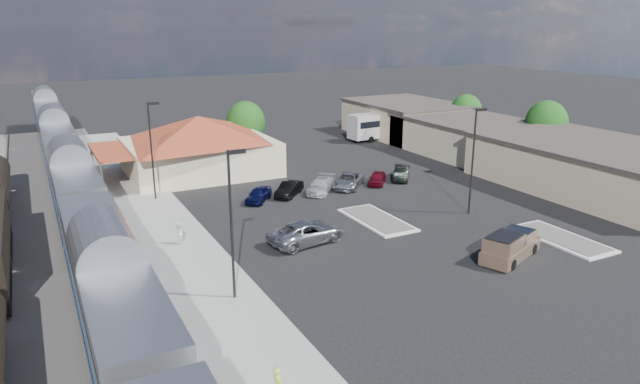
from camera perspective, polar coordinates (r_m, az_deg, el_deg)
name	(u,v)px	position (r m, az deg, el deg)	size (l,w,h in m)	color
ground	(347,237)	(43.58, 2.67, -4.47)	(280.00, 280.00, 0.00)	black
railbed	(38,248)	(45.93, -26.35, -5.06)	(16.00, 100.00, 0.12)	#4C4944
platform	(170,236)	(44.83, -14.76, -4.29)	(5.50, 92.00, 0.18)	gray
passenger_train	(73,191)	(49.16, -23.45, 0.12)	(3.00, 104.00, 5.55)	silver
station_depot	(199,145)	(62.55, -12.04, 4.67)	(18.35, 12.24, 6.20)	beige
buildings_east	(493,141)	(70.49, 16.88, 4.92)	(14.40, 51.40, 4.80)	#C6B28C
traffic_island_south	(377,220)	(47.12, 5.69, -2.76)	(3.30, 7.50, 0.21)	silver
traffic_island_north	(562,239)	(46.52, 23.02, -4.31)	(3.30, 7.50, 0.21)	silver
lamp_plat_s	(232,214)	(32.39, -8.75, -2.16)	(1.08, 0.25, 9.00)	black
lamp_plat_n	(152,143)	(53.09, -16.45, 4.70)	(1.08, 0.25, 9.00)	black
lamp_lot	(474,152)	(49.00, 15.16, 3.86)	(1.08, 0.25, 9.00)	black
tree_east_b	(546,123)	(72.92, 21.68, 6.39)	(4.94, 4.94, 6.96)	#382314
tree_east_c	(466,112)	(82.74, 14.39, 7.80)	(4.41, 4.41, 6.21)	#382314
tree_depot	(246,122)	(70.24, -7.44, 6.91)	(4.71, 4.71, 6.63)	#382314
pickup_truck	(511,246)	(41.51, 18.55, -5.10)	(5.94, 3.96, 1.93)	#95775C
suv	(307,232)	(42.05, -1.31, -4.05)	(2.76, 5.98, 1.66)	#A0A3A8
coach_bus	(386,123)	(80.72, 6.64, 6.82)	(11.72, 3.37, 3.71)	white
person_b	(178,234)	(42.55, -13.99, -4.06)	(0.80, 0.62, 1.64)	white
parked_car_a	(258,194)	(52.06, -6.18, -0.24)	(1.57, 3.91, 1.33)	#0D1244
parked_car_b	(289,189)	(53.49, -3.10, 0.32)	(1.46, 4.18, 1.38)	black
parked_car_c	(321,185)	(54.56, 0.10, 0.67)	(1.94, 4.78, 1.39)	white
parked_car_d	(348,180)	(56.30, 2.85, 1.17)	(2.34, 5.08, 1.41)	gray
parked_car_e	(377,178)	(57.69, 5.75, 1.41)	(1.50, 3.74, 1.27)	maroon
parked_car_f	(402,173)	(59.66, 8.19, 1.90)	(1.50, 4.29, 1.41)	black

